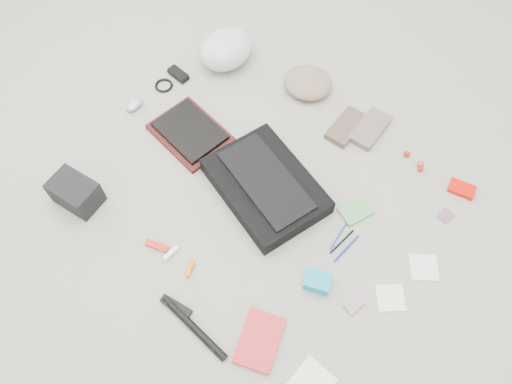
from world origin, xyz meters
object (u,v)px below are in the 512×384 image
Objects in this scene: book_red at (260,340)px; camera_bag at (76,192)px; laptop at (190,131)px; messenger_bag at (266,186)px; accordion_wallet at (318,281)px; bike_helmet at (226,49)px.

camera_bag is at bearing 160.82° from book_red.
messenger_bag is at bearing 6.28° from laptop.
accordion_wallet is at bearing 63.20° from book_red.
camera_bag reaches higher than accordion_wallet.
book_red is at bearing -24.19° from laptop.
laptop is 0.88m from accordion_wallet.
messenger_bag reaches higher than accordion_wallet.
messenger_bag is at bearing 35.13° from camera_bag.
laptop is at bearing 145.04° from accordion_wallet.
book_red is (0.37, -0.51, -0.03)m from messenger_bag.
bike_helmet is (-0.16, 0.45, 0.05)m from laptop.
accordion_wallet is (0.86, -0.22, -0.01)m from laptop.
camera_bag is 1.93× the size of accordion_wallet.
laptop is (-0.45, 0.02, -0.01)m from messenger_bag.
messenger_bag is at bearing 133.26° from accordion_wallet.
laptop is 3.03× the size of accordion_wallet.
camera_bag is 0.91× the size of book_red.
bike_helmet is 1.39m from book_red.
bike_helmet is at bearing 118.63° from laptop.
messenger_bag reaches higher than laptop.
book_red is (0.98, -0.98, -0.07)m from bike_helmet.
laptop is 1.43× the size of book_red.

